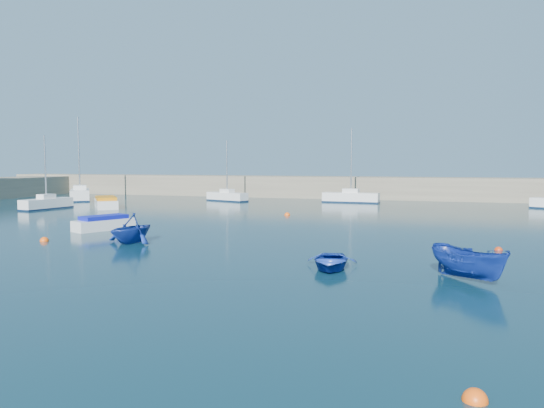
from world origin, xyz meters
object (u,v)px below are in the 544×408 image
(dinghy_right, at_px, (469,263))
(dinghy_center, at_px, (330,261))
(sailboat_6, at_px, (351,197))
(dinghy_left, at_px, (131,228))
(sailboat_3, at_px, (47,203))
(motorboat_2, at_px, (106,202))
(sailboat_4, at_px, (80,194))
(sailboat_5, at_px, (227,196))
(motorboat_1, at_px, (104,223))

(dinghy_right, bearing_deg, dinghy_center, 127.09)
(sailboat_6, bearing_deg, dinghy_left, 170.11)
(sailboat_3, distance_m, motorboat_2, 5.28)
(sailboat_3, relative_size, dinghy_left, 2.22)
(dinghy_center, height_order, dinghy_right, dinghy_right)
(sailboat_6, xyz_separation_m, motorboat_2, (-21.44, -13.55, -0.09))
(sailboat_3, bearing_deg, dinghy_left, -30.40)
(sailboat_4, bearing_deg, sailboat_5, -24.94)
(motorboat_1, height_order, dinghy_left, dinghy_left)
(sailboat_6, xyz_separation_m, dinghy_center, (4.76, -35.75, -0.29))
(sailboat_3, xyz_separation_m, dinghy_center, (30.54, -19.19, -0.24))
(sailboat_5, relative_size, motorboat_1, 1.65)
(sailboat_3, distance_m, dinghy_center, 36.07)
(sailboat_5, distance_m, dinghy_left, 30.72)
(sailboat_4, height_order, dinghy_right, sailboat_4)
(sailboat_3, height_order, dinghy_right, sailboat_3)
(sailboat_6, bearing_deg, motorboat_1, 159.53)
(sailboat_5, relative_size, dinghy_left, 2.20)
(sailboat_5, xyz_separation_m, sailboat_6, (13.58, 2.10, 0.06))
(sailboat_6, distance_m, motorboat_1, 30.18)
(sailboat_4, height_order, motorboat_1, sailboat_4)
(sailboat_3, xyz_separation_m, dinghy_left, (18.82, -15.54, 0.25))
(dinghy_center, bearing_deg, sailboat_3, 140.74)
(sailboat_5, xyz_separation_m, dinghy_left, (6.62, -30.00, 0.27))
(dinghy_left, bearing_deg, motorboat_1, 148.47)
(sailboat_6, bearing_deg, sailboat_4, 102.69)
(dinghy_center, xyz_separation_m, dinghy_right, (5.36, -0.65, 0.35))
(motorboat_2, xyz_separation_m, dinghy_center, (26.20, -22.20, -0.20))
(sailboat_3, bearing_deg, dinghy_right, -19.78)
(sailboat_6, relative_size, dinghy_center, 2.66)
(motorboat_1, xyz_separation_m, dinghy_right, (21.82, -8.58, 0.22))
(dinghy_center, bearing_deg, motorboat_2, 132.61)
(sailboat_3, height_order, sailboat_4, sailboat_4)
(dinghy_left, bearing_deg, dinghy_right, -3.55)
(sailboat_3, xyz_separation_m, sailboat_4, (-4.67, 11.00, 0.12))
(dinghy_left, xyz_separation_m, dinghy_right, (17.08, -4.30, -0.15))
(dinghy_left, bearing_deg, sailboat_5, 113.02)
(motorboat_1, bearing_deg, dinghy_right, 3.51)
(motorboat_2, height_order, dinghy_left, dinghy_left)
(motorboat_1, bearing_deg, dinghy_left, -17.12)
(sailboat_5, height_order, sailboat_6, sailboat_6)
(motorboat_1, height_order, dinghy_right, dinghy_right)
(motorboat_2, relative_size, dinghy_right, 1.53)
(sailboat_5, height_order, motorboat_1, sailboat_5)
(sailboat_3, bearing_deg, sailboat_6, 41.86)
(sailboat_3, distance_m, dinghy_left, 24.41)
(sailboat_5, height_order, motorboat_2, sailboat_5)
(sailboat_3, distance_m, dinghy_right, 41.02)
(sailboat_3, xyz_separation_m, dinghy_right, (35.90, -19.84, 0.11))
(dinghy_center, bearing_deg, sailboat_4, 132.27)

